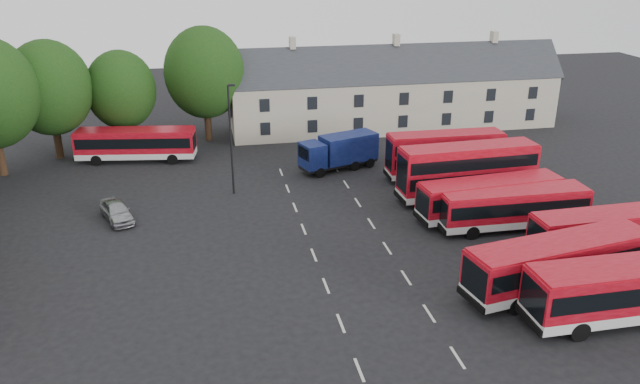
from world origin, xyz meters
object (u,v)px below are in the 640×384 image
Objects in this scene: silver_car at (117,211)px; lamppost at (231,137)px; box_truck at (340,151)px; bus_dd_south at (468,169)px; bus_row_a at (636,286)px.

silver_car is 10.32m from lamppost.
box_truck reaches higher than silver_car.
silver_car is 0.48× the size of lamppost.
box_truck is (-8.25, 8.76, -0.80)m from bus_dd_south.
bus_row_a is 2.80× the size of silver_car.
bus_dd_south is at bearing -65.43° from box_truck.
silver_car is at bearing 175.16° from bus_dd_south.
bus_dd_south is at bearing -14.74° from lamppost.
lamppost is at bearing 1.49° from silver_car.
bus_dd_south is (-1.96, 17.63, 0.51)m from bus_row_a.
bus_row_a reaches higher than silver_car.
silver_car is at bearing -176.12° from box_truck.
lamppost reaches higher than box_truck.
box_truck is 1.73× the size of silver_car.
lamppost is (-19.91, 22.36, 2.75)m from bus_row_a.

